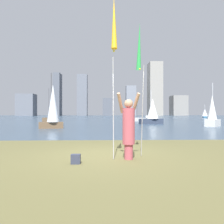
# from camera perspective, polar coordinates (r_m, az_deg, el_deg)

# --- Properties ---
(ground) EXTENTS (120.00, 138.00, 0.12)m
(ground) POSITION_cam_1_polar(r_m,az_deg,el_deg) (58.21, -2.01, -1.56)
(ground) COLOR brown
(person) EXTENTS (0.70, 0.52, 1.91)m
(person) POSITION_cam_1_polar(r_m,az_deg,el_deg) (6.68, 4.08, -3.53)
(person) COLOR #B24C59
(person) RESTS_ON ground
(kite_flag_left) EXTENTS (0.16, 0.92, 4.54)m
(kite_flag_left) POSITION_cam_1_polar(r_m,az_deg,el_deg) (6.76, 0.50, 20.29)
(kite_flag_left) COLOR #B2B2B7
(kite_flag_left) RESTS_ON ground
(kite_flag_right) EXTENTS (0.16, 1.08, 4.17)m
(kite_flag_right) POSITION_cam_1_polar(r_m,az_deg,el_deg) (7.77, 6.70, 15.02)
(kite_flag_right) COLOR #B2B2B7
(kite_flag_right) RESTS_ON ground
(bag) EXTENTS (0.24, 0.18, 0.25)m
(bag) POSITION_cam_1_polar(r_m,az_deg,el_deg) (6.24, -8.87, -11.30)
(bag) COLOR #33384C
(bag) RESTS_ON ground
(sailboat_0) EXTENTS (2.07, 1.19, 4.71)m
(sailboat_0) POSITION_cam_1_polar(r_m,az_deg,el_deg) (20.40, -14.31, 1.27)
(sailboat_0) COLOR brown
(sailboat_0) RESTS_ON ground
(sailboat_2) EXTENTS (1.89, 3.09, 3.56)m
(sailboat_2) POSITION_cam_1_polar(r_m,az_deg,el_deg) (66.73, 21.75, -0.33)
(sailboat_2) COLOR #2D6084
(sailboat_2) RESTS_ON ground
(sailboat_4) EXTENTS (2.93, 1.65, 4.04)m
(sailboat_4) POSITION_cam_1_polar(r_m,az_deg,el_deg) (28.24, 9.81, 0.03)
(sailboat_4) COLOR #333D51
(sailboat_4) RESTS_ON ground
(sailboat_5) EXTENTS (2.03, 1.55, 4.93)m
(sailboat_5) POSITION_cam_1_polar(r_m,az_deg,el_deg) (35.39, -15.19, -1.77)
(sailboat_5) COLOR brown
(sailboat_5) RESTS_ON ground
(sailboat_6) EXTENTS (2.20, 2.89, 4.31)m
(sailboat_6) POSITION_cam_1_polar(r_m,az_deg,el_deg) (63.26, 9.06, -1.09)
(sailboat_6) COLOR white
(sailboat_6) RESTS_ON ground
(sailboat_7) EXTENTS (1.91, 1.94, 4.24)m
(sailboat_7) POSITION_cam_1_polar(r_m,az_deg,el_deg) (24.41, 23.34, -0.38)
(sailboat_7) COLOR silver
(sailboat_7) RESTS_ON ground
(sailboat_8) EXTENTS (2.64, 2.65, 3.84)m
(sailboat_8) POSITION_cam_1_polar(r_m,az_deg,el_deg) (36.79, 6.10, -1.79)
(sailboat_8) COLOR silver
(sailboat_8) RESTS_ON ground
(skyline_tower_0) EXTENTS (7.94, 6.90, 9.93)m
(skyline_tower_0) POSITION_cam_1_polar(r_m,az_deg,el_deg) (114.30, -20.22, 1.64)
(skyline_tower_0) COLOR slate
(skyline_tower_0) RESTS_ON ground
(skyline_tower_1) EXTENTS (3.10, 7.24, 19.97)m
(skyline_tower_1) POSITION_cam_1_polar(r_m,az_deg,el_deg) (113.84, -13.18, 4.17)
(skyline_tower_1) COLOR #565B66
(skyline_tower_1) RESTS_ON ground
(skyline_tower_2) EXTENTS (4.76, 4.89, 19.69)m
(skyline_tower_2) POSITION_cam_1_polar(r_m,az_deg,el_deg) (113.52, -7.27, 4.11)
(skyline_tower_2) COLOR slate
(skyline_tower_2) RESTS_ON ground
(skyline_tower_3) EXTENTS (4.19, 6.50, 8.06)m
(skyline_tower_3) POSITION_cam_1_polar(r_m,az_deg,el_deg) (108.77, -1.18, 1.23)
(skyline_tower_3) COLOR #565B66
(skyline_tower_3) RESTS_ON ground
(skyline_tower_4) EXTENTS (4.66, 4.50, 14.17)m
(skyline_tower_4) POSITION_cam_1_polar(r_m,az_deg,el_deg) (112.04, 4.63, 2.75)
(skyline_tower_4) COLOR gray
(skyline_tower_4) RESTS_ON ground
(skyline_tower_5) EXTENTS (6.03, 7.98, 25.03)m
(skyline_tower_5) POSITION_cam_1_polar(r_m,az_deg,el_deg) (112.95, 10.44, 5.49)
(skyline_tower_5) COLOR gray
(skyline_tower_5) RESTS_ON ground
(skyline_tower_6) EXTENTS (7.25, 7.74, 9.73)m
(skyline_tower_6) POSITION_cam_1_polar(r_m,az_deg,el_deg) (119.79, 15.95, 1.51)
(skyline_tower_6) COLOR gray
(skyline_tower_6) RESTS_ON ground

